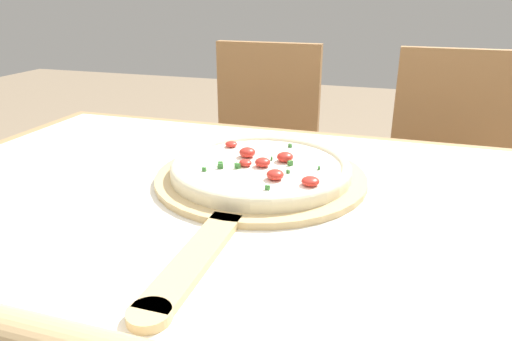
% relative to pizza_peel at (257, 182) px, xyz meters
% --- Properties ---
extents(dining_table, '(1.43, 0.95, 0.74)m').
position_rel_pizza_peel_xyz_m(dining_table, '(0.04, -0.09, -0.11)').
color(dining_table, '#A87F51').
rests_on(dining_table, ground_plane).
extents(towel_cloth, '(1.35, 0.87, 0.00)m').
position_rel_pizza_peel_xyz_m(towel_cloth, '(0.04, -0.09, -0.01)').
color(towel_cloth, white).
rests_on(towel_cloth, dining_table).
extents(pizza_peel, '(0.39, 0.63, 0.01)m').
position_rel_pizza_peel_xyz_m(pizza_peel, '(0.00, 0.00, 0.00)').
color(pizza_peel, tan).
rests_on(pizza_peel, towel_cloth).
extents(pizza, '(0.33, 0.33, 0.04)m').
position_rel_pizza_peel_xyz_m(pizza, '(0.00, 0.02, 0.02)').
color(pizza, beige).
rests_on(pizza, pizza_peel).
extents(rolling_pin, '(0.41, 0.05, 0.05)m').
position_rel_pizza_peel_xyz_m(rolling_pin, '(-0.10, -0.47, 0.02)').
color(rolling_pin, tan).
rests_on(rolling_pin, towel_cloth).
extents(chair_left, '(0.40, 0.40, 0.91)m').
position_rel_pizza_peel_xyz_m(chair_left, '(-0.23, 0.77, -0.22)').
color(chair_left, '#A37547').
rests_on(chair_left, ground_plane).
extents(chair_right, '(0.41, 0.41, 0.91)m').
position_rel_pizza_peel_xyz_m(chair_right, '(0.41, 0.77, -0.22)').
color(chair_right, '#A37547').
rests_on(chair_right, ground_plane).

